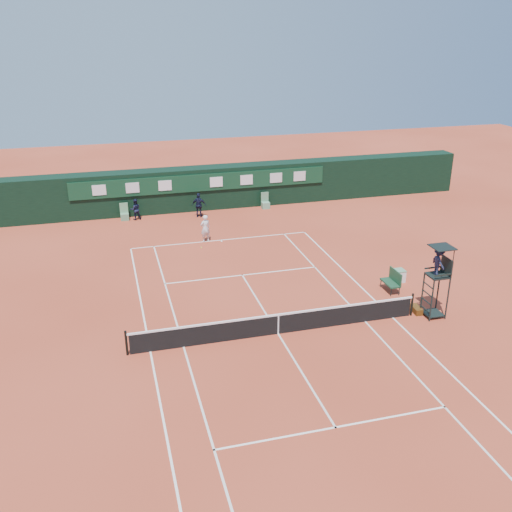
{
  "coord_description": "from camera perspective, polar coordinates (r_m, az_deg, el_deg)",
  "views": [
    {
      "loc": [
        -6.61,
        -20.53,
        12.48
      ],
      "look_at": [
        0.65,
        6.0,
        1.2
      ],
      "focal_mm": 40.0,
      "sensor_mm": 36.0,
      "label": 1
    }
  ],
  "objects": [
    {
      "name": "ground",
      "position": [
        24.92,
        2.22,
        -7.78
      ],
      "size": [
        90.0,
        90.0,
        0.0
      ],
      "primitive_type": "plane",
      "color": "#BB462C",
      "rests_on": "ground"
    },
    {
      "name": "court_lines",
      "position": [
        24.91,
        2.22,
        -7.77
      ],
      "size": [
        11.05,
        23.85,
        0.01
      ],
      "color": "silver",
      "rests_on": "ground"
    },
    {
      "name": "tennis_net",
      "position": [
        24.67,
        2.24,
        -6.76
      ],
      "size": [
        12.9,
        0.1,
        1.1
      ],
      "color": "black",
      "rests_on": "ground"
    },
    {
      "name": "back_wall",
      "position": [
        41.3,
        -5.58,
        6.79
      ],
      "size": [
        40.0,
        1.65,
        3.0
      ],
      "color": "black",
      "rests_on": "ground"
    },
    {
      "name": "linesman_chair_left",
      "position": [
        39.93,
        -13.01,
        3.98
      ],
      "size": [
        0.55,
        0.5,
        1.15
      ],
      "color": "#588761",
      "rests_on": "ground"
    },
    {
      "name": "linesman_chair_right",
      "position": [
        41.43,
        0.95,
        5.23
      ],
      "size": [
        0.55,
        0.5,
        1.15
      ],
      "color": "#639874",
      "rests_on": "ground"
    },
    {
      "name": "umpire_chair",
      "position": [
        26.5,
        17.78,
        -1.05
      ],
      "size": [
        0.96,
        0.95,
        3.42
      ],
      "color": "black",
      "rests_on": "ground"
    },
    {
      "name": "player_bench",
      "position": [
        29.23,
        13.49,
        -2.35
      ],
      "size": [
        0.56,
        1.2,
        1.1
      ],
      "color": "#183D26",
      "rests_on": "ground"
    },
    {
      "name": "tennis_bag",
      "position": [
        27.59,
        15.72,
        -5.17
      ],
      "size": [
        0.4,
        0.79,
        0.29
      ],
      "primitive_type": "cube",
      "rotation": [
        0.0,
        0.0,
        -0.08
      ],
      "color": "black",
      "rests_on": "ground"
    },
    {
      "name": "cooler",
      "position": [
        30.5,
        14.08,
        -1.9
      ],
      "size": [
        0.57,
        0.57,
        0.65
      ],
      "color": "white",
      "rests_on": "ground"
    },
    {
      "name": "tennis_ball",
      "position": [
        34.2,
        -5.49,
        0.86
      ],
      "size": [
        0.08,
        0.08,
        0.08
      ],
      "primitive_type": "sphere",
      "color": "#D2E435",
      "rests_on": "ground"
    },
    {
      "name": "player",
      "position": [
        34.95,
        -5.09,
        2.77
      ],
      "size": [
        0.71,
        0.56,
        1.7
      ],
      "primitive_type": "imported",
      "rotation": [
        0.0,
        0.0,
        3.42
      ],
      "color": "silver",
      "rests_on": "ground"
    },
    {
      "name": "ball_kid_left",
      "position": [
        39.69,
        -11.98,
        4.58
      ],
      "size": [
        0.77,
        0.64,
        1.45
      ],
      "primitive_type": "imported",
      "rotation": [
        0.0,
        0.0,
        3.28
      ],
      "color": "black",
      "rests_on": "ground"
    },
    {
      "name": "ball_kid_right",
      "position": [
        39.53,
        -5.72,
        5.07
      ],
      "size": [
        1.07,
        0.71,
        1.69
      ],
      "primitive_type": "imported",
      "rotation": [
        0.0,
        0.0,
        2.81
      ],
      "color": "black",
      "rests_on": "ground"
    }
  ]
}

